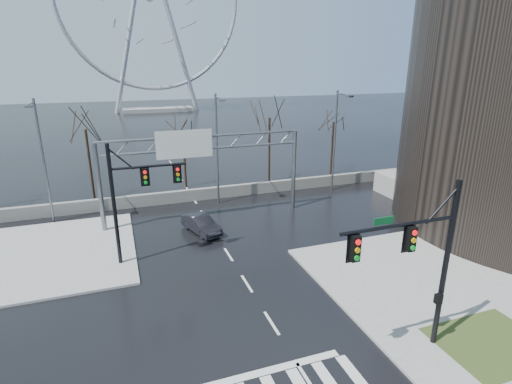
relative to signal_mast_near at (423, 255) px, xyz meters
name	(u,v)px	position (x,y,z in m)	size (l,w,h in m)	color
ground	(272,323)	(-5.14, 4.04, -4.87)	(260.00, 260.00, 0.00)	black
sidewalk_right_ext	(407,270)	(4.86, 6.04, -4.80)	(12.00, 10.00, 0.15)	gray
sidewalk_far	(58,253)	(-16.14, 16.04, -4.80)	(10.00, 12.00, 0.15)	gray
grass_strip	(492,343)	(3.86, -0.96, -4.72)	(5.00, 4.00, 0.02)	#2D3B18
barrier_wall	(194,195)	(-5.14, 24.04, -4.32)	(52.00, 0.50, 1.10)	slate
signal_mast_near	(423,255)	(0.00, 0.00, 0.00)	(5.52, 0.41, 8.00)	black
signal_mast_far	(132,192)	(-11.01, 13.00, -0.04)	(4.72, 0.41, 8.00)	black
sign_gantry	(199,159)	(-5.52, 19.00, 0.31)	(16.36, 0.40, 7.60)	slate
streetlight_left	(42,153)	(-17.14, 22.20, 1.01)	(0.50, 2.55, 10.00)	slate
streetlight_mid	(218,141)	(-3.14, 22.20, 1.01)	(0.50, 2.55, 10.00)	slate
streetlight_right	(337,134)	(8.86, 22.20, 1.01)	(0.50, 2.55, 10.00)	slate
tree_left	(86,138)	(-14.14, 27.54, 1.10)	(3.75, 3.75, 7.50)	black
tree_center	(183,139)	(-5.14, 28.54, 0.30)	(3.25, 3.25, 6.50)	black
tree_right	(269,125)	(3.86, 27.54, 1.34)	(3.90, 3.90, 7.80)	black
tree_far_right	(333,128)	(11.86, 28.04, 0.54)	(3.40, 3.40, 6.80)	black
ferris_wheel	(150,5)	(-0.14, 99.04, 21.26)	(45.00, 6.00, 50.91)	gray
car	(201,224)	(-6.08, 16.39, -4.20)	(1.42, 4.06, 1.34)	black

